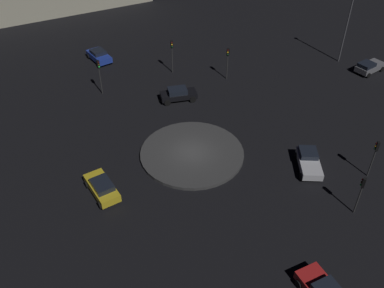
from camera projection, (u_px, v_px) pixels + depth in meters
The scene contains 13 objects.
ground_plane at pixel (192, 154), 40.09m from camera, with size 119.09×119.09×0.00m, color black.
roundabout_island at pixel (192, 153), 39.99m from camera, with size 9.98×9.98×0.31m, color #383838.
car_yellow at pixel (102, 187), 35.40m from camera, with size 4.19×2.16×1.49m.
car_silver at pixel (309, 161), 38.16m from camera, with size 4.30×3.95×1.41m.
car_black at pixel (178, 94), 47.28m from camera, with size 3.22×4.43×1.50m.
car_grey at pixel (369, 67), 52.46m from camera, with size 2.03×3.94×1.49m.
car_blue at pixel (99, 56), 54.91m from camera, with size 4.12×2.10×1.48m.
traffic_light_northeast at pixel (361, 189), 32.53m from camera, with size 0.39×0.36×3.81m.
traffic_light_northeast_near at pixel (375, 152), 35.99m from camera, with size 0.39×0.38×3.88m.
traffic_light_west at pixel (99, 71), 46.91m from camera, with size 0.37×0.32×4.30m.
traffic_light_northwest at pixel (228, 58), 49.78m from camera, with size 0.37×0.39×4.08m.
traffic_light_northwest_near at pixel (172, 50), 50.97m from camera, with size 0.40×0.37×4.30m.
streetlamp_north at pixel (349, 18), 51.59m from camera, with size 0.49×0.49×9.66m.
Camera 1 is at (24.80, -18.30, 25.66)m, focal length 38.87 mm.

